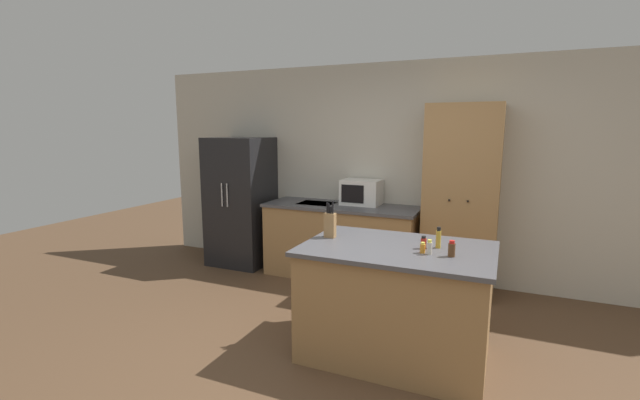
# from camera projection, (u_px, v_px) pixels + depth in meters

# --- Properties ---
(ground_plane) EXTENTS (14.00, 14.00, 0.00)m
(ground_plane) POSITION_uv_depth(u_px,v_px,m) (350.00, 372.00, 3.23)
(ground_plane) COLOR brown
(wall_back) EXTENTS (7.20, 0.06, 2.60)m
(wall_back) POSITION_uv_depth(u_px,v_px,m) (417.00, 172.00, 5.12)
(wall_back) COLOR beige
(wall_back) RESTS_ON ground_plane
(refrigerator) EXTENTS (0.77, 0.71, 1.70)m
(refrigerator) POSITION_uv_depth(u_px,v_px,m) (241.00, 201.00, 5.75)
(refrigerator) COLOR black
(refrigerator) RESTS_ON ground_plane
(back_counter) EXTENTS (1.88, 0.70, 0.90)m
(back_counter) POSITION_uv_depth(u_px,v_px,m) (341.00, 241.00, 5.26)
(back_counter) COLOR #9E7547
(back_counter) RESTS_ON ground_plane
(pantry_cabinet) EXTENTS (0.77, 0.56, 2.08)m
(pantry_cabinet) POSITION_uv_depth(u_px,v_px,m) (461.00, 201.00, 4.68)
(pantry_cabinet) COLOR #9E7547
(pantry_cabinet) RESTS_ON ground_plane
(kitchen_island) EXTENTS (1.46, 0.99, 0.91)m
(kitchen_island) POSITION_uv_depth(u_px,v_px,m) (396.00, 301.00, 3.42)
(kitchen_island) COLOR #9E7547
(kitchen_island) RESTS_ON ground_plane
(microwave) EXTENTS (0.46, 0.35, 0.30)m
(microwave) POSITION_uv_depth(u_px,v_px,m) (361.00, 192.00, 5.20)
(microwave) COLOR white
(microwave) RESTS_ON back_counter
(knife_block) EXTENTS (0.09, 0.06, 0.32)m
(knife_block) POSITION_uv_depth(u_px,v_px,m) (330.00, 224.00, 3.61)
(knife_block) COLOR #9E7547
(knife_block) RESTS_ON kitchen_island
(spice_bottle_tall_dark) EXTENTS (0.05, 0.05, 0.12)m
(spice_bottle_tall_dark) POSITION_uv_depth(u_px,v_px,m) (452.00, 249.00, 3.08)
(spice_bottle_tall_dark) COLOR #563319
(spice_bottle_tall_dark) RESTS_ON kitchen_island
(spice_bottle_short_red) EXTENTS (0.04, 0.04, 0.10)m
(spice_bottle_short_red) POSITION_uv_depth(u_px,v_px,m) (424.00, 243.00, 3.28)
(spice_bottle_short_red) COLOR #B2281E
(spice_bottle_short_red) RESTS_ON kitchen_island
(spice_bottle_amber_oil) EXTENTS (0.04, 0.04, 0.08)m
(spice_bottle_amber_oil) POSITION_uv_depth(u_px,v_px,m) (423.00, 248.00, 3.17)
(spice_bottle_amber_oil) COLOR orange
(spice_bottle_amber_oil) RESTS_ON kitchen_island
(spice_bottle_green_herb) EXTENTS (0.04, 0.04, 0.11)m
(spice_bottle_green_herb) POSITION_uv_depth(u_px,v_px,m) (429.00, 248.00, 3.13)
(spice_bottle_green_herb) COLOR beige
(spice_bottle_green_herb) RESTS_ON kitchen_island
(spice_bottle_pale_salt) EXTENTS (0.04, 0.04, 0.17)m
(spice_bottle_pale_salt) POSITION_uv_depth(u_px,v_px,m) (438.00, 238.00, 3.30)
(spice_bottle_pale_salt) COLOR gold
(spice_bottle_pale_salt) RESTS_ON kitchen_island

